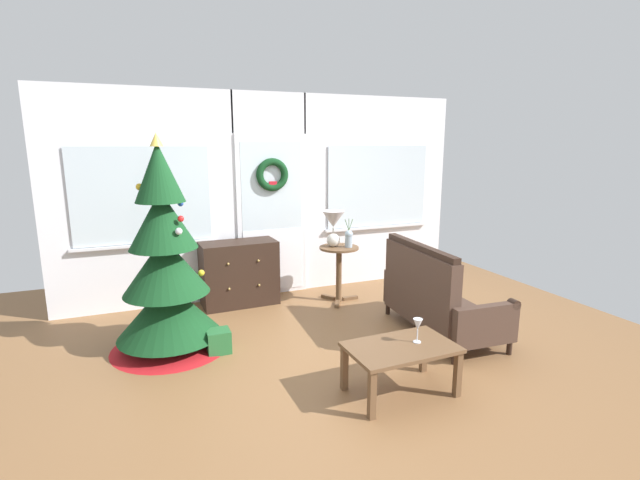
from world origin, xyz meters
name	(u,v)px	position (x,y,z in m)	size (l,w,h in m)	color
ground_plane	(338,358)	(0.00, 0.00, 0.00)	(6.76, 6.76, 0.00)	brown
back_wall_with_door	(271,195)	(0.00, 2.08, 1.28)	(5.20, 0.19, 2.55)	white
christmas_tree	(166,276)	(-1.40, 0.83, 0.72)	(1.11, 1.11, 2.03)	#4C331E
dresser_cabinet	(239,273)	(-0.50, 1.79, 0.39)	(0.91, 0.47, 0.78)	black
settee_sofa	(435,299)	(1.15, 0.14, 0.38)	(0.79, 1.46, 0.96)	black
side_table	(339,263)	(0.66, 1.42, 0.49)	(0.50, 0.48, 0.70)	brown
table_lamp	(333,224)	(0.60, 1.46, 0.98)	(0.28, 0.28, 0.44)	silver
flower_vase	(349,238)	(0.76, 1.36, 0.81)	(0.11, 0.10, 0.35)	#99ADBC
coffee_table	(401,353)	(0.21, -0.72, 0.34)	(0.85, 0.54, 0.40)	brown
wine_glass	(418,325)	(0.36, -0.71, 0.54)	(0.08, 0.08, 0.20)	silver
gift_box	(219,341)	(-0.98, 0.55, 0.11)	(0.22, 0.19, 0.22)	#266633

